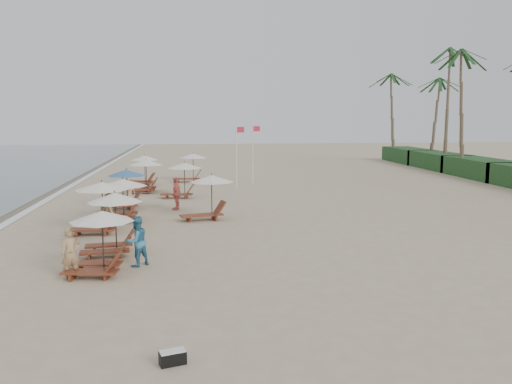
{
  "coord_description": "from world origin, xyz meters",
  "views": [
    {
      "loc": [
        -2.21,
        -19.36,
        5.12
      ],
      "look_at": [
        1.0,
        6.88,
        1.3
      ],
      "focal_mm": 36.68,
      "sensor_mm": 36.0,
      "label": 1
    }
  ],
  "objects": [
    {
      "name": "inland_station_0",
      "position": [
        -1.52,
        6.49,
        1.31
      ],
      "size": [
        2.84,
        2.24,
        2.22
      ],
      "color": "brown",
      "rests_on": "ground"
    },
    {
      "name": "lounger_station_4",
      "position": [
        -6.1,
        10.21,
        1.06
      ],
      "size": [
        2.58,
        2.37,
        2.21
      ],
      "color": "brown",
      "rests_on": "ground"
    },
    {
      "name": "lounger_station_1",
      "position": [
        -5.29,
        0.26,
        1.16
      ],
      "size": [
        2.37,
        2.04,
        2.33
      ],
      "color": "brown",
      "rests_on": "ground"
    },
    {
      "name": "inland_station_1",
      "position": [
        -2.95,
        13.82,
        1.35
      ],
      "size": [
        2.75,
        2.24,
        2.22
      ],
      "color": "brown",
      "rests_on": "ground"
    },
    {
      "name": "inland_station_2",
      "position": [
        -2.41,
        22.07,
        1.3
      ],
      "size": [
        2.81,
        2.24,
        2.22
      ],
      "color": "brown",
      "rests_on": "ground"
    },
    {
      "name": "lounger_station_6",
      "position": [
        -5.99,
        20.4,
        1.07
      ],
      "size": [
        2.51,
        2.29,
        2.24
      ],
      "color": "brown",
      "rests_on": "ground"
    },
    {
      "name": "foam_line",
      "position": [
        -11.2,
        10.0,
        0.01
      ],
      "size": [
        0.5,
        140.0,
        0.02
      ],
      "primitive_type": "cube",
      "color": "white",
      "rests_on": "ground"
    },
    {
      "name": "duffel_bag",
      "position": [
        -2.69,
        -8.95,
        0.15
      ],
      "size": [
        0.6,
        0.41,
        0.3
      ],
      "color": "black",
      "rests_on": "ground"
    },
    {
      "name": "lounger_station_5",
      "position": [
        -5.58,
        16.52,
        1.1
      ],
      "size": [
        2.67,
        2.32,
        2.23
      ],
      "color": "brown",
      "rests_on": "ground"
    },
    {
      "name": "flag_pole_near",
      "position": [
        0.94,
        17.43,
        2.55
      ],
      "size": [
        0.6,
        0.08,
        4.61
      ],
      "color": "silver",
      "rests_on": "ground"
    },
    {
      "name": "lounger_station_2",
      "position": [
        -6.42,
        4.14,
        1.17
      ],
      "size": [
        2.62,
        2.36,
        2.27
      ],
      "color": "brown",
      "rests_on": "ground"
    },
    {
      "name": "ground",
      "position": [
        0.0,
        0.0,
        0.0
      ],
      "size": [
        160.0,
        160.0,
        0.0
      ],
      "primitive_type": "plane",
      "color": "tan",
      "rests_on": "ground"
    },
    {
      "name": "flag_pole_far",
      "position": [
        2.48,
        20.74,
        2.55
      ],
      "size": [
        0.6,
        0.08,
        4.6
      ],
      "color": "silver",
      "rests_on": "ground"
    },
    {
      "name": "wet_sand_band",
      "position": [
        -12.5,
        10.0,
        0.0
      ],
      "size": [
        3.2,
        140.0,
        0.01
      ],
      "primitive_type": "cube",
      "color": "#6B5E4C",
      "rests_on": "ground"
    },
    {
      "name": "beachgoer_near",
      "position": [
        -6.09,
        -2.63,
        0.83
      ],
      "size": [
        0.7,
        0.57,
        1.65
      ],
      "primitive_type": "imported",
      "rotation": [
        0.0,
        0.0,
        0.34
      ],
      "color": "tan",
      "rests_on": "ground"
    },
    {
      "name": "beachgoer_far_b",
      "position": [
        -6.0,
        12.32,
        0.75
      ],
      "size": [
        0.86,
        0.86,
        1.51
      ],
      "primitive_type": "imported",
      "rotation": [
        0.0,
        0.0,
        0.77
      ],
      "color": "tan",
      "rests_on": "ground"
    },
    {
      "name": "beachgoer_mid_a",
      "position": [
        -4.16,
        -1.47,
        0.87
      ],
      "size": [
        1.08,
        1.05,
        1.75
      ],
      "primitive_type": "imported",
      "rotation": [
        0.0,
        0.0,
        3.84
      ],
      "color": "teal",
      "rests_on": "ground"
    },
    {
      "name": "lounger_station_0",
      "position": [
        -5.34,
        -2.28,
        1.1
      ],
      "size": [
        2.37,
        2.09,
        2.11
      ],
      "color": "brown",
      "rests_on": "ground"
    },
    {
      "name": "beachgoer_far_a",
      "position": [
        -3.11,
        9.53,
        0.92
      ],
      "size": [
        0.74,
        1.16,
        1.84
      ],
      "primitive_type": "imported",
      "rotation": [
        0.0,
        0.0,
        4.42
      ],
      "color": "#D26154",
      "rests_on": "ground"
    },
    {
      "name": "beachgoer_mid_b",
      "position": [
        -5.92,
        4.37,
        0.87
      ],
      "size": [
        1.17,
        1.29,
        1.73
      ],
      "primitive_type": "imported",
      "rotation": [
        0.0,
        0.0,
        2.17
      ],
      "color": "olive",
      "rests_on": "ground"
    },
    {
      "name": "lounger_station_3",
      "position": [
        -5.89,
        6.72,
        1.04
      ],
      "size": [
        2.75,
        2.4,
        2.08
      ],
      "color": "brown",
      "rests_on": "ground"
    }
  ]
}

